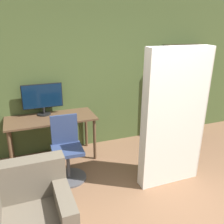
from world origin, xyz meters
TOP-DOWN VIEW (x-y plane):
  - wall_back at (0.00, 2.71)m, footprint 8.00×0.06m
  - desk at (-1.09, 2.35)m, footprint 1.46×0.65m
  - monitor at (-1.17, 2.55)m, footprint 0.67×0.23m
  - office_chair at (-0.97, 1.70)m, footprint 0.52×0.52m
  - bookshelf at (1.50, 2.55)m, footprint 0.85×0.33m
  - mattress_near at (0.41, 1.05)m, footprint 0.93×0.24m
  - armchair at (-1.58, 0.64)m, footprint 0.85×0.80m

SIDE VIEW (x-z plane):
  - armchair at x=-1.58m, z-range -0.11..0.74m
  - office_chair at x=-0.97m, z-range -0.08..0.88m
  - desk at x=-1.09m, z-range 0.29..1.05m
  - bookshelf at x=1.50m, z-range -0.02..1.84m
  - mattress_near at x=0.41m, z-range 0.00..1.97m
  - monitor at x=-1.17m, z-range 0.80..1.33m
  - wall_back at x=0.00m, z-range 0.00..2.70m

